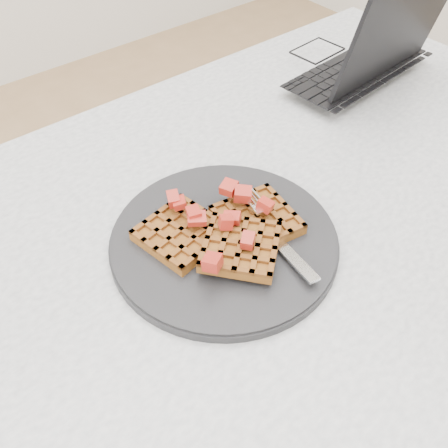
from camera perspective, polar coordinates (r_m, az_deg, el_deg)
name	(u,v)px	position (r m, az deg, el deg)	size (l,w,h in m)	color
ground	(266,405)	(1.39, 4.82, -19.92)	(4.00, 4.00, 0.00)	tan
table	(289,241)	(0.85, 7.38, -1.89)	(1.20, 0.80, 0.75)	silver
plate	(224,240)	(0.68, 0.00, -1.88)	(0.31, 0.31, 0.02)	black
waffles	(226,232)	(0.67, 0.22, -0.94)	(0.21, 0.20, 0.03)	brown
strawberry_pile	(224,216)	(0.65, 0.00, 0.87)	(0.15, 0.15, 0.02)	#8D0B03
fork	(272,233)	(0.67, 5.52, -1.05)	(0.02, 0.18, 0.02)	silver
laptop	(350,58)	(1.07, 14.24, 17.88)	(0.34, 0.26, 0.22)	black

